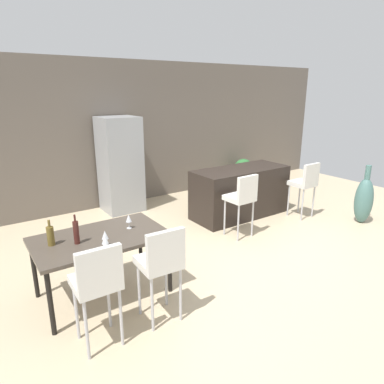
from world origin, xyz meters
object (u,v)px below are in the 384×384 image
(wine_bottle_left, at_px, (51,236))
(wine_glass_near, at_px, (105,240))
(dining_chair_near, at_px, (97,280))
(potted_plant, at_px, (243,170))
(bar_chair_middle, at_px, (305,182))
(wine_glass_right, at_px, (129,218))
(wine_glass_far, at_px, (105,235))
(wine_bottle_middle, at_px, (76,232))
(dining_chair_far, at_px, (161,260))
(dining_table, at_px, (101,241))
(kitchen_island, at_px, (240,192))
(refrigerator, at_px, (120,165))
(bar_chair_left, at_px, (242,196))
(floor_vase, at_px, (364,200))

(wine_bottle_left, xyz_separation_m, wine_glass_near, (0.42, -0.46, 0.01))
(dining_chair_near, xyz_separation_m, wine_bottle_left, (-0.18, 0.89, 0.15))
(potted_plant, bearing_deg, bar_chair_middle, -105.16)
(wine_glass_right, relative_size, potted_plant, 0.26)
(wine_glass_far, bearing_deg, wine_bottle_middle, 134.13)
(dining_chair_far, relative_size, wine_glass_right, 6.03)
(dining_table, relative_size, wine_bottle_left, 5.13)
(bar_chair_middle, relative_size, wine_glass_near, 6.03)
(dining_table, relative_size, dining_chair_far, 1.39)
(potted_plant, bearing_deg, dining_chair_far, -141.32)
(kitchen_island, height_order, bar_chair_middle, bar_chair_middle)
(dining_chair_near, height_order, refrigerator, refrigerator)
(wine_glass_near, bearing_deg, dining_chair_near, -120.19)
(bar_chair_left, distance_m, wine_bottle_left, 2.96)
(bar_chair_left, height_order, wine_glass_near, bar_chair_left)
(wine_bottle_left, height_order, wine_glass_near, wine_bottle_left)
(wine_glass_far, bearing_deg, bar_chair_left, 13.39)
(wine_glass_far, xyz_separation_m, floor_vase, (4.72, -0.18, -0.44))
(dining_chair_far, bearing_deg, bar_chair_left, 28.00)
(bar_chair_middle, xyz_separation_m, wine_glass_far, (-4.06, -0.59, 0.17))
(dining_chair_far, xyz_separation_m, floor_vase, (4.36, 0.35, -0.27))
(dining_chair_far, bearing_deg, floor_vase, 4.63)
(bar_chair_left, relative_size, wine_bottle_left, 3.70)
(bar_chair_left, distance_m, floor_vase, 2.38)
(kitchen_island, relative_size, wine_bottle_middle, 5.68)
(bar_chair_middle, distance_m, refrigerator, 3.53)
(dining_chair_near, xyz_separation_m, potted_plant, (4.98, 3.46, -0.30))
(wine_glass_right, height_order, wine_glass_far, same)
(dining_chair_far, relative_size, refrigerator, 0.57)
(dining_table, bearing_deg, potted_plant, 29.69)
(wine_bottle_left, relative_size, wine_glass_near, 1.63)
(wine_glass_right, relative_size, refrigerator, 0.09)
(bar_chair_left, distance_m, wine_glass_near, 2.63)
(refrigerator, distance_m, potted_plant, 3.30)
(dining_table, bearing_deg, floor_vase, -5.58)
(bar_chair_left, height_order, wine_glass_far, bar_chair_left)
(wine_bottle_middle, distance_m, wine_glass_right, 0.64)
(wine_bottle_middle, bearing_deg, potted_plant, 28.68)
(dining_table, distance_m, wine_glass_right, 0.41)
(wine_bottle_left, height_order, floor_vase, floor_vase)
(bar_chair_left, bearing_deg, refrigerator, 114.29)
(wine_glass_far, bearing_deg, dining_table, 81.68)
(wine_glass_far, xyz_separation_m, potted_plant, (4.69, 2.92, -0.47))
(floor_vase, bearing_deg, bar_chair_left, 160.89)
(wine_glass_near, bearing_deg, bar_chair_left, 15.53)
(kitchen_island, relative_size, wine_bottle_left, 6.57)
(dining_chair_near, distance_m, wine_glass_right, 1.11)
(kitchen_island, xyz_separation_m, wine_glass_far, (-3.14, -1.36, 0.40))
(kitchen_island, height_order, wine_glass_far, kitchen_island)
(potted_plant, bearing_deg, wine_glass_far, -148.04)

